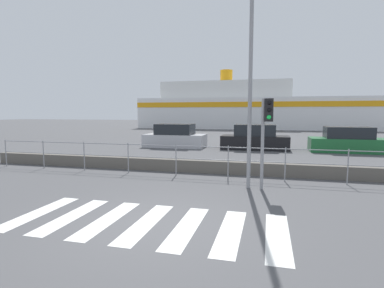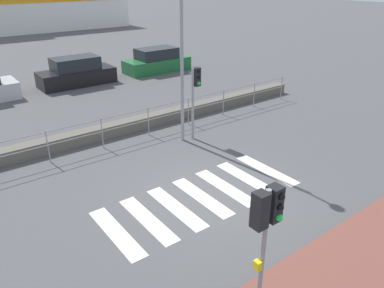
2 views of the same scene
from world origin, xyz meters
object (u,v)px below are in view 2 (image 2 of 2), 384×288
at_px(traffic_light_far, 195,87).
at_px(parked_car_green, 157,61).
at_px(parked_car_black, 77,73).
at_px(streetlamp, 186,31).
at_px(traffic_light_near, 266,218).

relative_size(traffic_light_far, parked_car_green, 0.65).
relative_size(traffic_light_far, parked_car_black, 0.66).
relative_size(streetlamp, parked_car_black, 1.57).
bearing_deg(traffic_light_far, streetlamp, -165.50).
bearing_deg(parked_car_green, traffic_light_far, -114.51).
xyz_separation_m(traffic_light_near, parked_car_green, (8.55, 17.27, -1.39)).
height_order(parked_car_black, parked_car_green, parked_car_black).
height_order(traffic_light_near, traffic_light_far, traffic_light_far).
bearing_deg(streetlamp, parked_car_black, 91.41).
bearing_deg(streetlamp, traffic_light_far, 14.50).
relative_size(traffic_light_near, traffic_light_far, 0.95).
height_order(traffic_light_near, parked_car_black, traffic_light_near).
relative_size(streetlamp, parked_car_green, 1.55).
relative_size(traffic_light_near, parked_car_green, 0.61).
xyz_separation_m(streetlamp, parked_car_black, (-0.25, 10.26, -3.40)).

